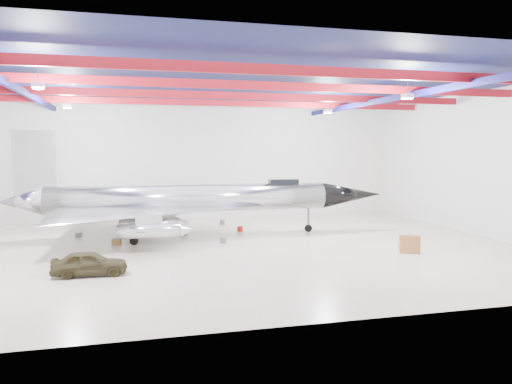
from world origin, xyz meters
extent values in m
plane|color=#C3B29B|center=(0.00, 0.00, 0.00)|extent=(40.00, 40.00, 0.00)
plane|color=silver|center=(0.00, 15.00, 5.50)|extent=(40.00, 0.00, 40.00)
plane|color=silver|center=(20.00, 0.00, 5.50)|extent=(0.00, 30.00, 30.00)
plane|color=#0A0F38|center=(0.00, 0.00, 11.00)|extent=(40.00, 40.00, 0.00)
cube|color=maroon|center=(0.00, -9.00, 10.40)|extent=(39.50, 0.25, 0.50)
cube|color=maroon|center=(0.00, -3.00, 10.40)|extent=(39.50, 0.25, 0.50)
cube|color=maroon|center=(0.00, 3.00, 10.40)|extent=(39.50, 0.25, 0.50)
cube|color=maroon|center=(0.00, 9.00, 10.40)|extent=(39.50, 0.25, 0.50)
cube|color=#0D0D4E|center=(-12.00, 0.00, 10.10)|extent=(0.25, 29.50, 0.40)
cube|color=#0D0D4E|center=(12.00, 0.00, 10.10)|extent=(0.25, 29.50, 0.40)
cube|color=silver|center=(-10.00, -6.00, 9.70)|extent=(0.55, 0.55, 0.25)
cube|color=silver|center=(10.00, -6.00, 9.70)|extent=(0.55, 0.55, 0.25)
cube|color=silver|center=(-10.00, 6.00, 9.70)|extent=(0.55, 0.55, 0.25)
cube|color=silver|center=(10.00, 6.00, 9.70)|extent=(0.55, 0.55, 0.25)
cylinder|color=silver|center=(-1.36, 5.18, 2.91)|extent=(20.82, 2.79, 2.08)
cone|color=black|center=(11.61, 4.73, 2.91)|extent=(5.26, 2.25, 2.08)
cone|color=silver|center=(-13.29, 5.59, 2.91)|extent=(3.18, 2.18, 2.08)
cube|color=silver|center=(-12.25, 5.55, 5.61)|extent=(2.91, 0.23, 4.67)
cube|color=black|center=(5.90, 4.92, 4.00)|extent=(2.31, 0.91, 0.52)
cylinder|color=silver|center=(-4.67, -0.42, 1.45)|extent=(3.97, 1.07, 0.93)
cylinder|color=silver|center=(-4.58, 2.17, 1.45)|extent=(3.97, 1.07, 0.93)
cylinder|color=silver|center=(-4.36, 8.40, 1.45)|extent=(3.97, 1.07, 0.93)
cylinder|color=silver|center=(-4.28, 10.99, 1.45)|extent=(3.97, 1.07, 0.93)
cylinder|color=#59595B|center=(7.98, 4.85, 0.93)|extent=(0.19, 0.19, 1.87)
cylinder|color=black|center=(7.98, 4.85, 0.29)|extent=(0.59, 0.25, 0.58)
cylinder|color=#59595B|center=(-5.60, 2.73, 0.93)|extent=(0.19, 0.19, 1.87)
cylinder|color=black|center=(-5.60, 2.73, 0.29)|extent=(0.59, 0.25, 0.58)
cylinder|color=#59595B|center=(-5.42, 7.91, 0.93)|extent=(0.19, 0.19, 1.87)
cylinder|color=black|center=(-5.42, 7.91, 0.29)|extent=(0.59, 0.25, 0.58)
imported|color=#322D19|center=(-7.94, -5.26, 0.65)|extent=(3.87, 1.61, 1.31)
cube|color=brown|center=(11.39, -4.39, 0.57)|extent=(1.40, 1.06, 1.15)
cube|color=olive|center=(-6.75, 3.17, 0.20)|extent=(0.70, 0.63, 0.41)
cylinder|color=#59595B|center=(0.50, 1.87, 0.19)|extent=(0.50, 0.50, 0.38)
cube|color=#59595B|center=(-9.61, 7.08, 0.15)|extent=(0.47, 0.39, 0.30)
cylinder|color=#A01910|center=(2.73, 6.39, 0.21)|extent=(0.49, 0.49, 0.43)
cube|color=olive|center=(-1.83, 5.72, 0.17)|extent=(0.59, 0.53, 0.34)
cylinder|color=#59595B|center=(2.02, 10.37, 0.19)|extent=(0.50, 0.50, 0.39)
camera|label=1|loc=(-5.83, -32.29, 6.65)|focal=35.00mm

